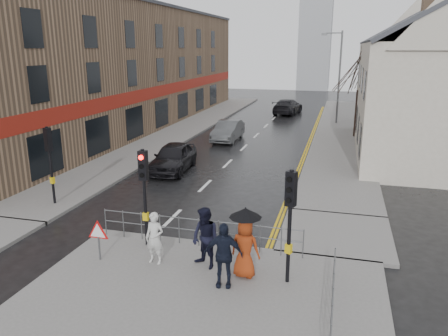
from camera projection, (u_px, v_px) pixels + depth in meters
The scene contains 24 objects.
ground at pixel (140, 250), 15.03m from camera, with size 120.00×120.00×0.00m, color black.
near_pavement at pixel (187, 322), 11.00m from camera, with size 10.00×9.00×0.14m, color #605E5B.
left_pavement at pixel (187, 127), 38.04m from camera, with size 4.00×44.00×0.14m, color #605E5B.
right_pavement at pixel (341, 130), 36.64m from camera, with size 4.00×40.00×0.14m, color #605E5B.
pavement_bridge_right at pixel (336, 234), 16.17m from camera, with size 4.00×4.20×0.14m, color #605E5B.
building_left_terrace at pixel (121, 68), 37.18m from camera, with size 8.00×42.00×10.00m, color #896A4F.
building_right_cream at pixel (436, 80), 27.49m from camera, with size 9.00×16.40×10.10m.
church_tower at pixel (316, 33), 69.93m from camera, with size 5.00×5.00×18.00m, color #999CA1.
traffic_signal_near_left at pixel (144, 181), 14.51m from camera, with size 0.28×0.27×3.40m.
traffic_signal_near_right at pixel (290, 207), 12.14m from camera, with size 0.34×0.33×3.40m.
traffic_signal_far_left at pixel (49, 152), 18.55m from camera, with size 0.34×0.33×3.40m.
guard_railing_front at pixel (198, 226), 14.87m from camera, with size 7.14×0.04×1.00m.
guard_railing_side at pixel (333, 299), 10.62m from camera, with size 0.04×4.54×1.00m.
warning_sign at pixel (98, 234), 13.83m from camera, with size 0.80×0.07×1.35m.
street_lamp at pixel (338, 71), 38.36m from camera, with size 1.83×0.25×8.00m.
tree_near at pixel (360, 70), 32.24m from camera, with size 2.40×2.40×6.58m.
tree_far at pixel (362, 74), 39.75m from camera, with size 2.40×2.40×5.64m.
pedestrian_a at pixel (155, 238), 13.66m from camera, with size 0.61×0.40×1.68m, color beige.
pedestrian_b at pixel (205, 238), 13.36m from camera, with size 0.94×0.73×1.93m, color black.
pedestrian_with_umbrella at pixel (245, 241), 12.76m from camera, with size 0.96×0.96×2.16m.
pedestrian_d at pixel (223, 255), 12.31m from camera, with size 1.12×0.47×1.91m, color black.
car_parked at pixel (173, 157), 24.51m from camera, with size 1.85×4.60×1.57m, color black.
car_mid at pixel (228, 131), 32.51m from camera, with size 1.56×4.47×1.47m, color #3F4144.
car_far at pixel (288, 106), 45.50m from camera, with size 2.19×5.39×1.56m, color black.
Camera 1 is at (6.39, -12.50, 6.75)m, focal length 35.00 mm.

